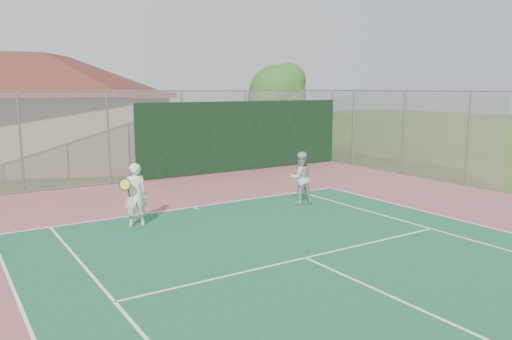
{
  "coord_description": "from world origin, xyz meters",
  "views": [
    {
      "loc": [
        -6.42,
        -1.6,
        3.59
      ],
      "look_at": [
        0.63,
        9.33,
        1.46
      ],
      "focal_mm": 35.0,
      "sensor_mm": 36.0,
      "label": 1
    }
  ],
  "objects_px": {
    "clubhouse": "(24,98)",
    "player_grey_back": "(300,178)",
    "tree": "(279,96)",
    "player_white_front": "(135,195)"
  },
  "relations": [
    {
      "from": "clubhouse",
      "to": "player_grey_back",
      "type": "relative_size",
      "value": 10.17
    },
    {
      "from": "tree",
      "to": "player_grey_back",
      "type": "relative_size",
      "value": 2.99
    },
    {
      "from": "clubhouse",
      "to": "tree",
      "type": "distance_m",
      "value": 12.3
    },
    {
      "from": "player_white_front",
      "to": "player_grey_back",
      "type": "bearing_deg",
      "value": -172.44
    },
    {
      "from": "clubhouse",
      "to": "player_grey_back",
      "type": "height_order",
      "value": "clubhouse"
    },
    {
      "from": "clubhouse",
      "to": "player_grey_back",
      "type": "xyz_separation_m",
      "value": [
        5.8,
        -13.65,
        -2.31
      ]
    },
    {
      "from": "clubhouse",
      "to": "player_white_front",
      "type": "xyz_separation_m",
      "value": [
        0.59,
        -13.35,
        -2.29
      ]
    },
    {
      "from": "clubhouse",
      "to": "tree",
      "type": "bearing_deg",
      "value": -1.63
    },
    {
      "from": "clubhouse",
      "to": "player_grey_back",
      "type": "bearing_deg",
      "value": -47.29
    },
    {
      "from": "player_white_front",
      "to": "player_grey_back",
      "type": "height_order",
      "value": "player_white_front"
    }
  ]
}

